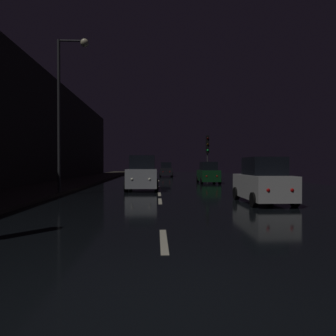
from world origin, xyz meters
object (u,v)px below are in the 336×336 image
Objects in this scene: streetlamp_overhead at (66,94)px; car_approaching_headlights at (143,174)px; traffic_light_far_right at (207,148)px; car_parked_right_far at (208,173)px; car_distant_taillights at (166,170)px; car_parked_right_near at (263,182)px.

car_approaching_headlights is (3.98, 3.37, -4.48)m from streetlamp_overhead.
car_parked_right_far is (-0.80, -5.25, -2.58)m from traffic_light_far_right.
car_distant_taillights is 15.86m from car_parked_right_far.
car_distant_taillights is at bearing 6.38° from car_parked_right_near.
streetlamp_overhead is 27.13m from car_distant_taillights.
streetlamp_overhead reaches higher than car_approaching_headlights.
traffic_light_far_right is 19.68m from car_parked_right_near.
streetlamp_overhead is 2.25× the size of car_parked_right_far.
traffic_light_far_right is at bearing -8.67° from car_parked_right_far.
car_distant_taillights reaches higher than car_parked_right_far.
traffic_light_far_right reaches higher than car_parked_right_far.
car_approaching_headlights is at bearing 38.01° from car_parked_right_near.
traffic_light_far_right is at bearing 152.78° from car_approaching_headlights.
car_approaching_headlights is 22.75m from car_distant_taillights.
car_parked_right_far is (9.54, 10.49, -4.64)m from streetlamp_overhead.
car_approaching_headlights is 9.04m from car_parked_right_far.
streetlamp_overhead is 2.17× the size of car_distant_taillights.
car_parked_right_near is at bearing 38.01° from car_approaching_headlights.
traffic_light_far_right is at bearing -158.09° from car_distant_taillights.
car_parked_right_near reaches higher than car_distant_taillights.
traffic_light_far_right is 1.20× the size of car_parked_right_near.
car_approaching_headlights is (-6.36, -12.38, -2.42)m from traffic_light_far_right.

